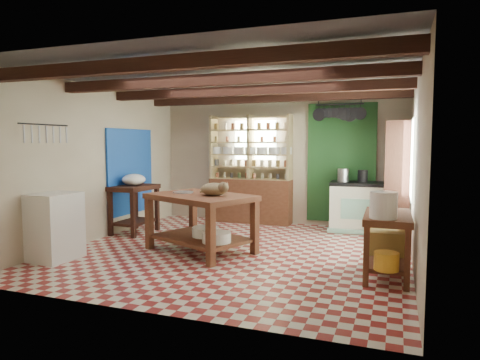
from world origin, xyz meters
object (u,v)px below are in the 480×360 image
(work_table, at_px, (201,223))
(right_counter, at_px, (387,245))
(white_cabinet, at_px, (55,226))
(cat, at_px, (214,189))
(stove, at_px, (356,207))
(prep_table, at_px, (134,209))

(work_table, relative_size, right_counter, 1.41)
(white_cabinet, xyz_separation_m, cat, (1.98, 1.06, 0.49))
(stove, bearing_deg, work_table, -134.04)
(white_cabinet, relative_size, right_counter, 0.87)
(stove, bearing_deg, cat, -129.81)
(white_cabinet, bearing_deg, prep_table, 92.80)
(prep_table, relative_size, cat, 2.09)
(work_table, height_order, right_counter, work_table)
(stove, distance_m, cat, 3.05)
(work_table, relative_size, white_cabinet, 1.63)
(prep_table, height_order, right_counter, prep_table)
(prep_table, xyz_separation_m, cat, (1.96, -0.85, 0.53))
(work_table, relative_size, stove, 1.63)
(cat, bearing_deg, white_cabinet, -138.77)
(work_table, height_order, stove, stove)
(work_table, relative_size, prep_table, 1.76)
(work_table, height_order, prep_table, prep_table)
(work_table, bearing_deg, stove, 71.64)
(white_cabinet, distance_m, right_counter, 4.47)
(white_cabinet, bearing_deg, cat, 31.51)
(stove, relative_size, prep_table, 1.08)
(work_table, xyz_separation_m, stove, (2.07, 2.34, 0.03))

